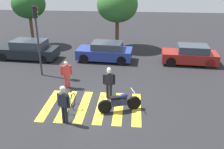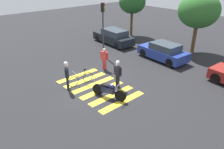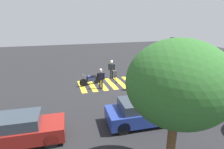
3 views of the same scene
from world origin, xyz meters
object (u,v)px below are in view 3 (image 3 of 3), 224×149
(police_motorcycle, at_px, (91,80))
(car_blue_hatchback, at_px, (142,112))
(traffic_light_pole, at_px, (171,57))
(car_black_suv, at_px, (223,98))
(officer_by_motorcycle, at_px, (112,68))
(pedestrian_bystander, at_px, (134,79))
(car_maroon_wagon, at_px, (21,130))
(officer_on_foot, at_px, (101,77))
(leaning_bicycle, at_px, (115,77))

(police_motorcycle, height_order, car_blue_hatchback, car_blue_hatchback)
(police_motorcycle, xyz_separation_m, traffic_light_pole, (-5.36, 4.05, 2.49))
(car_black_suv, bearing_deg, car_blue_hatchback, 1.02)
(officer_by_motorcycle, height_order, traffic_light_pole, traffic_light_pole)
(car_black_suv, bearing_deg, pedestrian_bystander, -47.97)
(car_black_suv, bearing_deg, car_maroon_wagon, -0.33)
(traffic_light_pole, bearing_deg, officer_on_foot, -30.37)
(officer_by_motorcycle, height_order, car_blue_hatchback, officer_by_motorcycle)
(pedestrian_bystander, relative_size, car_black_suv, 0.35)
(police_motorcycle, bearing_deg, car_black_suv, 136.56)
(officer_on_foot, height_order, car_black_suv, officer_on_foot)
(officer_on_foot, bearing_deg, police_motorcycle, -63.44)
(car_blue_hatchback, bearing_deg, leaning_bicycle, -96.69)
(leaning_bicycle, relative_size, pedestrian_bystander, 1.08)
(leaning_bicycle, xyz_separation_m, officer_on_foot, (1.78, 1.57, 0.64))
(car_blue_hatchback, bearing_deg, officer_by_motorcycle, -95.76)
(car_maroon_wagon, bearing_deg, car_black_suv, 179.67)
(car_black_suv, distance_m, car_maroon_wagon, 12.22)
(officer_on_foot, bearing_deg, leaning_bicycle, -138.63)
(officer_on_foot, distance_m, traffic_light_pole, 5.81)
(leaning_bicycle, bearing_deg, pedestrian_bystander, 106.99)
(pedestrian_bystander, xyz_separation_m, car_black_suv, (-4.29, 4.76, -0.24))
(pedestrian_bystander, bearing_deg, car_black_suv, 132.03)
(officer_by_motorcycle, distance_m, traffic_light_pole, 6.37)
(leaning_bicycle, relative_size, car_blue_hatchback, 0.42)
(officer_on_foot, relative_size, car_maroon_wagon, 0.44)
(pedestrian_bystander, bearing_deg, car_maroon_wagon, 30.59)
(police_motorcycle, bearing_deg, leaning_bicycle, -173.42)
(car_maroon_wagon, bearing_deg, pedestrian_bystander, -149.41)
(car_blue_hatchback, bearing_deg, car_maroon_wagon, -1.62)
(car_blue_hatchback, bearing_deg, pedestrian_bystander, -109.13)
(leaning_bicycle, xyz_separation_m, officer_by_motorcycle, (0.02, -0.99, 0.70))
(pedestrian_bystander, bearing_deg, officer_by_motorcycle, -77.10)
(car_black_suv, xyz_separation_m, traffic_light_pole, (2.15, -3.07, 2.27))
(car_blue_hatchback, relative_size, traffic_light_pole, 0.94)
(car_blue_hatchback, xyz_separation_m, traffic_light_pole, (-3.82, -3.17, 2.28))
(leaning_bicycle, relative_size, officer_by_motorcycle, 0.95)
(pedestrian_bystander, xyz_separation_m, car_maroon_wagon, (7.93, 4.69, -0.25))
(car_black_suv, relative_size, car_maroon_wagon, 1.18)
(police_motorcycle, distance_m, leaning_bicycle, 2.44)
(police_motorcycle, relative_size, officer_on_foot, 1.18)
(officer_by_motorcycle, xyz_separation_m, car_black_suv, (-5.12, 8.39, -0.39))
(car_black_suv, relative_size, car_blue_hatchback, 1.13)
(car_maroon_wagon, bearing_deg, car_blue_hatchback, 178.38)
(police_motorcycle, distance_m, traffic_light_pole, 7.17)
(officer_by_motorcycle, relative_size, car_maroon_wagon, 0.47)
(officer_by_motorcycle, distance_m, car_maroon_wagon, 10.94)
(officer_on_foot, height_order, traffic_light_pole, traffic_light_pole)
(car_blue_hatchback, bearing_deg, car_black_suv, -178.98)
(police_motorcycle, height_order, leaning_bicycle, police_motorcycle)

